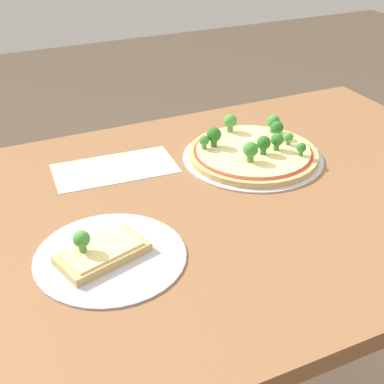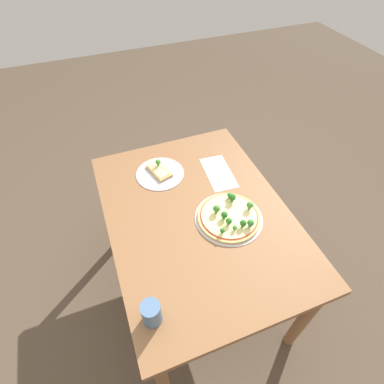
# 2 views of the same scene
# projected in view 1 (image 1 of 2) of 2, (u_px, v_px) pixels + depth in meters

# --- Properties ---
(dining_table) EXTENTS (1.21, 0.89, 0.76)m
(dining_table) POSITION_uv_depth(u_px,v_px,m) (247.00, 228.00, 1.20)
(dining_table) COLOR brown
(dining_table) RESTS_ON ground_plane
(pizza_tray_whole) EXTENTS (0.34, 0.34, 0.07)m
(pizza_tray_whole) POSITION_uv_depth(u_px,v_px,m) (253.00, 152.00, 1.28)
(pizza_tray_whole) COLOR #B7B7BC
(pizza_tray_whole) RESTS_ON dining_table
(pizza_tray_slice) EXTENTS (0.27, 0.27, 0.07)m
(pizza_tray_slice) POSITION_uv_depth(u_px,v_px,m) (106.00, 254.00, 0.94)
(pizza_tray_slice) COLOR #B7B7BC
(pizza_tray_slice) RESTS_ON dining_table
(paper_menu) EXTENTS (0.29, 0.16, 0.00)m
(paper_menu) POSITION_uv_depth(u_px,v_px,m) (115.00, 168.00, 1.24)
(paper_menu) COLOR white
(paper_menu) RESTS_ON dining_table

